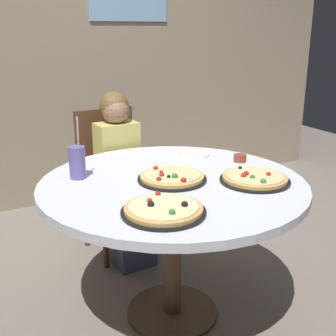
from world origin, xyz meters
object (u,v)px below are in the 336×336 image
(diner_child, at_px, (123,187))
(plate_small, at_px, (194,154))
(soda_cup, at_px, (77,162))
(pizza_pepperoni, at_px, (164,210))
(dining_table, at_px, (173,198))
(chair_wooden, at_px, (111,173))
(pizza_cheese, at_px, (172,177))
(sauce_bowl, at_px, (240,158))
(pizza_veggie, at_px, (255,178))

(diner_child, bearing_deg, plate_small, -48.43)
(diner_child, distance_m, soda_cup, 0.69)
(pizza_pepperoni, height_order, soda_cup, soda_cup)
(dining_table, distance_m, plate_small, 0.47)
(chair_wooden, bearing_deg, soda_cup, -121.75)
(pizza_cheese, bearing_deg, pizza_pepperoni, -122.15)
(pizza_cheese, bearing_deg, soda_cup, 148.72)
(pizza_cheese, height_order, sauce_bowl, pizza_cheese)
(sauce_bowl, bearing_deg, plate_small, 124.66)
(soda_cup, height_order, sauce_bowl, soda_cup)
(sauce_bowl, bearing_deg, dining_table, -166.90)
(dining_table, bearing_deg, sauce_bowl, 13.10)
(dining_table, distance_m, pizza_pepperoni, 0.41)
(chair_wooden, xyz_separation_m, soda_cup, (-0.39, -0.63, 0.30))
(diner_child, distance_m, pizza_veggie, 0.99)
(chair_wooden, distance_m, pizza_veggie, 1.15)
(sauce_bowl, xyz_separation_m, plate_small, (-0.16, 0.23, -0.02))
(pizza_cheese, relative_size, pizza_pepperoni, 0.98)
(soda_cup, bearing_deg, chair_wooden, 58.25)
(chair_wooden, xyz_separation_m, sauce_bowl, (0.48, -0.76, 0.24))
(chair_wooden, relative_size, soda_cup, 3.09)
(pizza_veggie, xyz_separation_m, pizza_pepperoni, (-0.56, -0.14, -0.00))
(dining_table, xyz_separation_m, plate_small, (0.32, 0.34, 0.09))
(plate_small, bearing_deg, sauce_bowl, -55.34)
(chair_wooden, distance_m, pizza_pepperoni, 1.24)
(diner_child, bearing_deg, dining_table, -90.43)
(diner_child, relative_size, soda_cup, 3.52)
(chair_wooden, relative_size, pizza_pepperoni, 2.77)
(sauce_bowl, height_order, plate_small, sauce_bowl)
(sauce_bowl, bearing_deg, chair_wooden, 122.26)
(soda_cup, bearing_deg, dining_table, -31.65)
(pizza_veggie, distance_m, sauce_bowl, 0.33)
(pizza_pepperoni, xyz_separation_m, plate_small, (0.53, 0.67, -0.01))
(diner_child, bearing_deg, pizza_cheese, -90.64)
(dining_table, height_order, pizza_veggie, pizza_veggie)
(dining_table, bearing_deg, soda_cup, 148.35)
(pizza_pepperoni, xyz_separation_m, sauce_bowl, (0.69, 0.44, 0.00))
(pizza_cheese, relative_size, plate_small, 1.87)
(pizza_veggie, bearing_deg, diner_child, 110.97)
(chair_wooden, bearing_deg, pizza_pepperoni, -99.72)
(chair_wooden, distance_m, soda_cup, 0.80)
(pizza_veggie, bearing_deg, chair_wooden, 108.18)
(dining_table, height_order, sauce_bowl, sauce_bowl)
(pizza_cheese, bearing_deg, pizza_veggie, -29.55)
(pizza_pepperoni, distance_m, sauce_bowl, 0.82)
(chair_wooden, xyz_separation_m, plate_small, (0.32, -0.53, 0.22))
(diner_child, xyz_separation_m, sauce_bowl, (0.47, -0.58, 0.29))
(pizza_pepperoni, relative_size, soda_cup, 1.11)
(pizza_veggie, bearing_deg, sauce_bowl, 66.35)
(soda_cup, bearing_deg, diner_child, 48.15)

